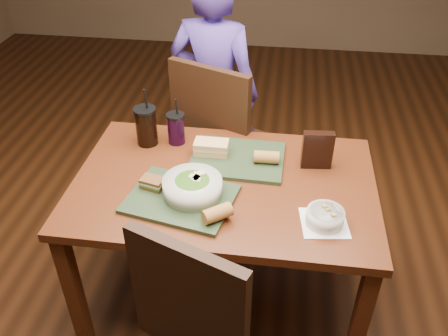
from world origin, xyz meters
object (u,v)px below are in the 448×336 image
at_px(sandwich_far, 211,147).
at_px(cup_berry, 176,128).
at_px(soup_bowl, 325,217).
at_px(baguette_far, 266,157).
at_px(baguette_near, 217,213).
at_px(dining_table, 224,197).
at_px(tray_far, 237,159).
at_px(diner, 214,93).
at_px(cup_cola, 146,126).
at_px(sandwich_near, 153,183).
at_px(salad_bowl, 193,186).
at_px(tray_near, 181,199).
at_px(chip_bag, 317,150).
at_px(chair_far, 214,138).

xyz_separation_m(sandwich_far, cup_berry, (-0.19, 0.10, 0.03)).
relative_size(soup_bowl, baguette_far, 1.76).
xyz_separation_m(baguette_near, cup_berry, (-0.28, 0.54, 0.03)).
bearing_deg(soup_bowl, dining_table, 153.07).
height_order(tray_far, cup_berry, cup_berry).
distance_m(diner, cup_cola, 0.66).
xyz_separation_m(soup_bowl, baguette_far, (-0.25, 0.35, 0.01)).
xyz_separation_m(sandwich_near, baguette_far, (0.46, 0.25, 0.01)).
distance_m(salad_bowl, sandwich_far, 0.31).
xyz_separation_m(baguette_near, cup_cola, (-0.42, 0.52, 0.05)).
relative_size(tray_near, sandwich_near, 3.92).
bearing_deg(baguette_near, tray_near, 146.83).
height_order(tray_far, soup_bowl, soup_bowl).
bearing_deg(sandwich_far, cup_berry, 152.07).
xyz_separation_m(baguette_near, baguette_far, (0.16, 0.41, -0.00)).
distance_m(baguette_far, chip_bag, 0.23).
bearing_deg(cup_berry, salad_bowl, -68.72).
xyz_separation_m(diner, cup_berry, (-0.09, -0.58, 0.10)).
bearing_deg(sandwich_near, chip_bag, 21.73).
height_order(sandwich_near, cup_cola, cup_cola).
xyz_separation_m(sandwich_near, chip_bag, (0.68, 0.27, 0.05)).
bearing_deg(salad_bowl, tray_near, -148.02).
distance_m(salad_bowl, baguette_far, 0.39).
distance_m(sandwich_far, baguette_near, 0.45).
bearing_deg(cup_berry, soup_bowl, -35.55).
bearing_deg(chair_far, sandwich_near, -101.59).
bearing_deg(sandwich_far, diner, 97.81).
relative_size(tray_near, baguette_near, 3.67).
relative_size(tray_near, sandwich_far, 2.70).
height_order(chair_far, sandwich_near, chair_far).
relative_size(chair_far, tray_near, 2.52).
bearing_deg(dining_table, baguette_far, 39.33).
height_order(tray_near, salad_bowl, salad_bowl).
bearing_deg(sandwich_far, baguette_far, -8.85).
distance_m(chair_far, tray_far, 0.50).
bearing_deg(cup_cola, baguette_far, -10.90).
bearing_deg(tray_far, sandwich_near, -140.27).
bearing_deg(baguette_far, chair_far, 124.47).
distance_m(tray_near, cup_berry, 0.45).
relative_size(tray_near, salad_bowl, 1.73).
relative_size(diner, salad_bowl, 5.98).
distance_m(soup_bowl, chip_bag, 0.38).
bearing_deg(chip_bag, sandwich_far, 172.88).
bearing_deg(tray_far, sandwich_far, 172.48).
bearing_deg(soup_bowl, tray_near, 174.17).
relative_size(dining_table, cup_cola, 4.47).
height_order(tray_far, sandwich_near, sandwich_near).
height_order(tray_near, chip_bag, chip_bag).
height_order(tray_near, cup_berry, cup_berry).
xyz_separation_m(sandwich_far, cup_cola, (-0.32, 0.07, 0.05)).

